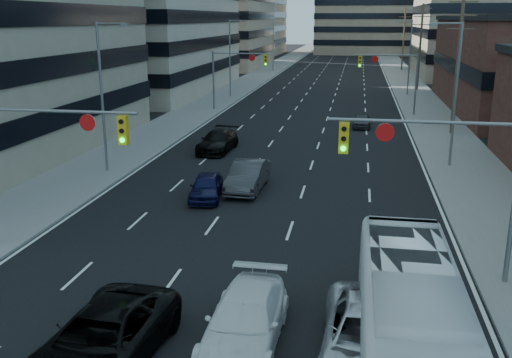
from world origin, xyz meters
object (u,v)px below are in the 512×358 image
object	(u,v)px
black_pickup	(103,339)
sedan_blue	(206,187)
silver_suv	(372,340)
transit_bus	(412,332)
white_van	(245,321)

from	to	relation	value
black_pickup	sedan_blue	world-z (taller)	black_pickup
silver_suv	transit_bus	size ratio (longest dim) A/B	0.55
white_van	transit_bus	xyz separation A→B (m)	(4.56, -1.15, 0.77)
transit_bus	silver_suv	bearing A→B (deg)	146.44
black_pickup	sedan_blue	size ratio (longest dim) A/B	1.48
silver_suv	transit_bus	distance (m)	1.34
black_pickup	silver_suv	bearing A→B (deg)	13.28
black_pickup	white_van	xyz separation A→B (m)	(3.60, 1.73, -0.05)
black_pickup	transit_bus	distance (m)	8.21
black_pickup	white_van	bearing A→B (deg)	29.43
white_van	sedan_blue	size ratio (longest dim) A/B	1.33
white_van	transit_bus	bearing A→B (deg)	-13.58
white_van	silver_suv	xyz separation A→B (m)	(3.60, -0.52, 0.08)
transit_bus	sedan_blue	bearing A→B (deg)	122.31
silver_suv	transit_bus	bearing A→B (deg)	-31.85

